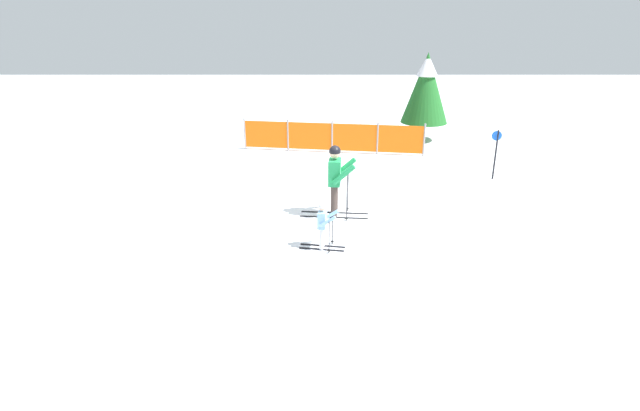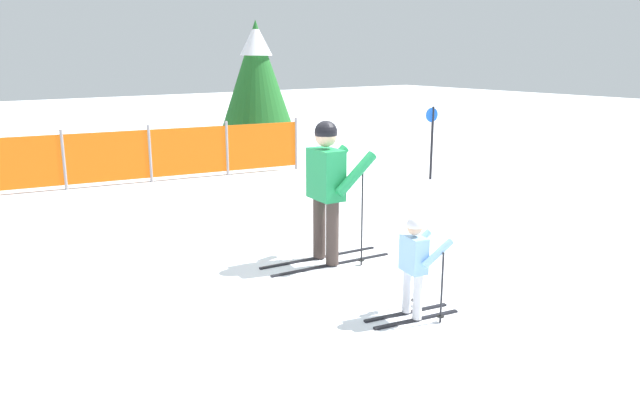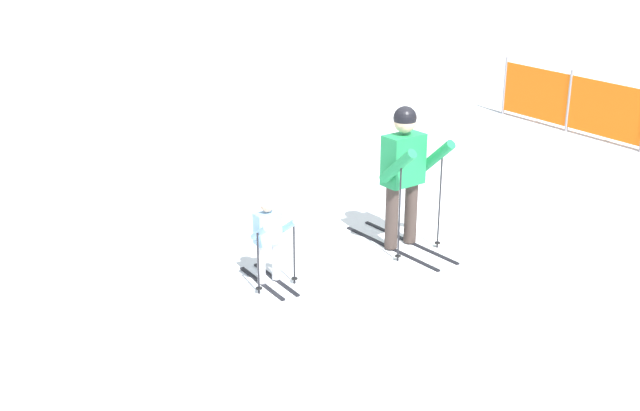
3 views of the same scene
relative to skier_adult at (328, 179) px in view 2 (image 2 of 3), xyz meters
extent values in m
plane|color=white|center=(0.03, 0.22, -1.02)|extent=(60.00, 60.00, 0.00)
cube|color=black|center=(-0.01, 0.15, -1.01)|extent=(1.61, 0.20, 0.02)
cube|color=black|center=(-0.04, -0.15, -1.01)|extent=(1.61, 0.20, 0.02)
cylinder|color=#3F332D|center=(-0.01, 0.15, -0.62)|extent=(0.15, 0.15, 0.76)
cylinder|color=#3F332D|center=(-0.04, -0.15, -0.62)|extent=(0.15, 0.15, 0.76)
cube|color=#1E8C4C|center=(-0.02, 0.00, 0.06)|extent=(0.32, 0.50, 0.59)
cylinder|color=#1E8C4C|center=(0.23, 0.28, 0.10)|extent=(0.54, 0.17, 0.50)
cylinder|color=#1E8C4C|center=(0.17, -0.31, 0.10)|extent=(0.54, 0.17, 0.50)
sphere|color=#D8AD8C|center=(-0.02, 0.00, 0.51)|extent=(0.25, 0.25, 0.25)
sphere|color=black|center=(-0.02, 0.00, 0.56)|extent=(0.27, 0.27, 0.27)
cylinder|color=black|center=(0.31, 0.29, -0.42)|extent=(0.02, 0.02, 1.19)
cylinder|color=black|center=(0.31, 0.29, -0.96)|extent=(0.07, 0.07, 0.01)
cylinder|color=black|center=(0.25, -0.34, -0.42)|extent=(0.02, 0.02, 1.19)
cylinder|color=black|center=(0.25, -0.34, -0.96)|extent=(0.07, 0.07, 0.01)
cube|color=black|center=(-0.31, -1.70, -1.01)|extent=(0.93, 0.21, 0.02)
cube|color=black|center=(-0.34, -1.87, -1.01)|extent=(0.93, 0.21, 0.02)
cylinder|color=silver|center=(-0.31, -1.70, -0.78)|extent=(0.09, 0.09, 0.44)
cylinder|color=silver|center=(-0.34, -1.87, -0.78)|extent=(0.09, 0.09, 0.44)
cube|color=#8CBFF2|center=(-0.32, -1.79, -0.38)|extent=(0.20, 0.30, 0.34)
cylinder|color=#8CBFF2|center=(-0.15, -1.64, -0.35)|extent=(0.34, 0.12, 0.26)
cylinder|color=#8CBFF2|center=(-0.21, -1.98, -0.35)|extent=(0.34, 0.12, 0.26)
sphere|color=#D8AD8C|center=(-0.32, -1.79, -0.12)|extent=(0.15, 0.15, 0.15)
sphere|color=white|center=(-0.32, -1.79, -0.10)|extent=(0.15, 0.15, 0.15)
cylinder|color=black|center=(-0.11, -1.60, -0.67)|extent=(0.02, 0.02, 0.69)
cylinder|color=black|center=(-0.11, -1.60, -0.96)|extent=(0.07, 0.07, 0.01)
cylinder|color=black|center=(-0.18, -2.03, -0.67)|extent=(0.02, 0.02, 0.69)
cylinder|color=black|center=(-0.18, -2.03, -0.96)|extent=(0.07, 0.07, 0.01)
cylinder|color=gray|center=(-1.48, 6.09, -0.46)|extent=(0.06, 0.06, 1.11)
cylinder|color=gray|center=(0.05, 5.85, -0.46)|extent=(0.06, 0.06, 1.11)
cylinder|color=gray|center=(1.59, 5.61, -0.46)|extent=(0.06, 0.06, 1.11)
cylinder|color=gray|center=(3.13, 5.36, -0.46)|extent=(0.06, 0.06, 1.11)
cube|color=orange|center=(-2.25, 6.22, -0.46)|extent=(1.54, 0.27, 0.93)
cube|color=orange|center=(-0.72, 5.97, -0.46)|extent=(1.54, 0.27, 0.93)
cube|color=orange|center=(0.82, 5.73, -0.46)|extent=(1.54, 0.27, 0.93)
cube|color=orange|center=(2.36, 5.48, -0.46)|extent=(1.54, 0.27, 0.93)
cylinder|color=#4C3823|center=(3.55, 7.71, -0.68)|extent=(0.22, 0.22, 0.68)
cone|color=#1E6023|center=(3.55, 7.71, 0.94)|extent=(1.74, 1.74, 2.55)
cone|color=white|center=(3.55, 7.71, 1.76)|extent=(0.78, 0.78, 0.77)
cylinder|color=black|center=(4.68, 2.85, -0.30)|extent=(0.05, 0.05, 1.44)
cylinder|color=blue|center=(4.65, 2.85, 0.26)|extent=(0.28, 0.05, 0.28)
camera|label=1|loc=(-0.36, -11.03, 3.44)|focal=28.00mm
camera|label=2|loc=(-4.28, -5.76, 1.45)|focal=35.00mm
camera|label=3|loc=(5.80, -6.69, 2.80)|focal=45.00mm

